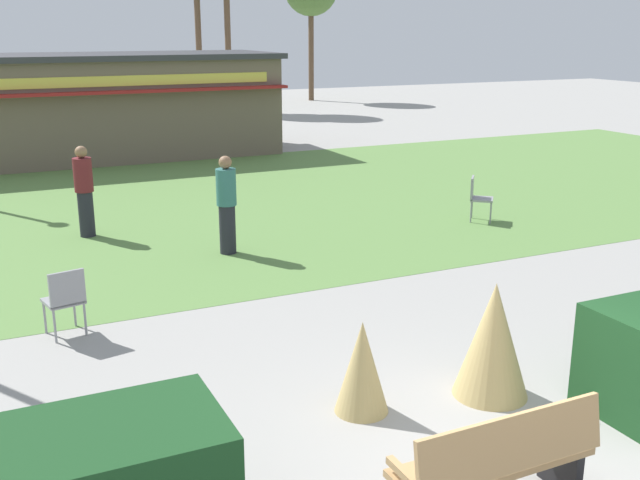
% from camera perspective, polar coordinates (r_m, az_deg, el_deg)
% --- Properties ---
extents(lawn_patch, '(36.00, 12.00, 0.01)m').
position_cam_1_polar(lawn_patch, '(16.39, -10.77, 2.39)').
color(lawn_patch, '#5B8442').
rests_on(lawn_patch, ground_plane).
extents(park_bench, '(1.70, 0.54, 0.95)m').
position_cam_1_polar(park_bench, '(6.23, 13.35, -16.15)').
color(park_bench, tan).
rests_on(park_bench, ground_plane).
extents(ornamental_grass_behind_left, '(0.79, 0.79, 1.24)m').
position_cam_1_polar(ornamental_grass_behind_left, '(8.04, 13.02, -7.40)').
color(ornamental_grass_behind_left, tan).
rests_on(ornamental_grass_behind_left, ground_plane).
extents(ornamental_grass_behind_right, '(0.55, 0.55, 0.97)m').
position_cam_1_polar(ornamental_grass_behind_right, '(7.58, 3.21, -9.61)').
color(ornamental_grass_behind_right, tan).
rests_on(ornamental_grass_behind_right, ground_plane).
extents(food_kiosk, '(10.15, 4.29, 3.02)m').
position_cam_1_polar(food_kiosk, '(23.52, -16.06, 9.82)').
color(food_kiosk, '#6B5B4C').
rests_on(food_kiosk, ground_plane).
extents(cafe_chair_east, '(0.62, 0.62, 0.89)m').
position_cam_1_polar(cafe_chair_east, '(15.28, 11.88, 3.37)').
color(cafe_chair_east, gray).
rests_on(cafe_chair_east, ground_plane).
extents(cafe_chair_center, '(0.52, 0.52, 0.89)m').
position_cam_1_polar(cafe_chair_center, '(9.82, -18.82, -4.13)').
color(cafe_chair_center, gray).
rests_on(cafe_chair_center, ground_plane).
extents(person_strolling, '(0.34, 0.34, 1.69)m').
position_cam_1_polar(person_strolling, '(12.78, -7.11, 2.71)').
color(person_strolling, '#23232D').
rests_on(person_strolling, ground_plane).
extents(person_standing, '(0.34, 0.34, 1.69)m').
position_cam_1_polar(person_standing, '(14.41, -17.49, 3.58)').
color(person_standing, '#23232D').
rests_on(person_standing, ground_plane).
extents(parked_car_west_slot, '(4.23, 2.11, 1.20)m').
position_cam_1_polar(parked_car_west_slot, '(30.26, -22.78, 8.75)').
color(parked_car_west_slot, '#B7BABF').
rests_on(parked_car_west_slot, ground_plane).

